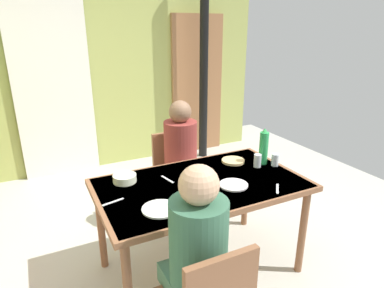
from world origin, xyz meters
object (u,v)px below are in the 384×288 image
person_near_diner (197,244)px  water_bottle_green_near (264,147)px  serving_bowl_center (125,178)px  dining_table (201,191)px  chair_far_diner (176,171)px  person_far_diner (181,148)px

person_near_diner → water_bottle_green_near: 1.25m
water_bottle_green_near → serving_bowl_center: size_ratio=1.79×
dining_table → chair_far_diner: bearing=79.8°
person_near_diner → chair_far_diner: bearing=70.4°
person_far_diner → water_bottle_green_near: 0.75m
dining_table → person_far_diner: (0.14, 0.66, 0.10)m
serving_bowl_center → person_near_diner: bearing=-82.6°
dining_table → person_near_diner: person_near_diner is taller
person_near_diner → serving_bowl_center: 0.93m
water_bottle_green_near → person_far_diner: bearing=130.4°
chair_far_diner → person_near_diner: bearing=70.4°
person_near_diner → serving_bowl_center: size_ratio=4.53×
person_far_diner → serving_bowl_center: person_far_diner is taller
chair_far_diner → person_near_diner: person_near_diner is taller
dining_table → serving_bowl_center: (-0.49, 0.26, 0.10)m
water_bottle_green_near → serving_bowl_center: water_bottle_green_near is taller
dining_table → chair_far_diner: (0.14, 0.79, -0.19)m
dining_table → chair_far_diner: size_ratio=1.72×
person_near_diner → water_bottle_green_near: size_ratio=2.53×
dining_table → chair_far_diner: 0.83m
serving_bowl_center → chair_far_diner: bearing=39.9°
person_far_diner → water_bottle_green_near: person_far_diner is taller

